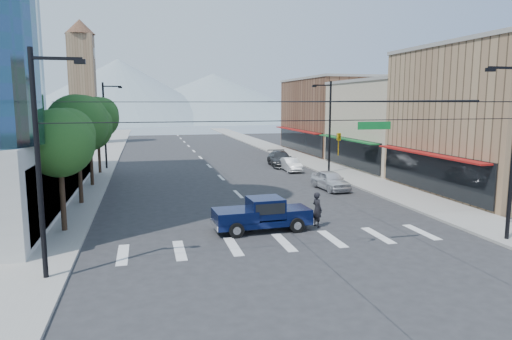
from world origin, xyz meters
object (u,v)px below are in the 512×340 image
object	(u,v)px
pedestrian	(317,209)
parked_car_near	(330,180)
parked_car_mid	(291,165)
pickup_truck	(262,214)
parked_car_far	(280,159)

from	to	relation	value
pedestrian	parked_car_near	xyz separation A→B (m)	(5.10, 10.12, -0.23)
parked_car_mid	pedestrian	bearing A→B (deg)	-102.54
pickup_truck	pedestrian	distance (m)	3.25
parked_car_mid	pickup_truck	bearing A→B (deg)	-110.73
pedestrian	pickup_truck	bearing A→B (deg)	75.15
pickup_truck	parked_car_mid	distance (m)	22.07
parked_car_near	pickup_truck	bearing A→B (deg)	-133.60
pedestrian	parked_car_mid	xyz separation A→B (m)	(5.10, 20.38, -0.31)
pickup_truck	parked_car_far	bearing A→B (deg)	68.03
pickup_truck	parked_car_far	xyz separation A→B (m)	(8.35, 24.15, -0.14)
pickup_truck	parked_car_mid	bearing A→B (deg)	64.86
pedestrian	parked_car_mid	world-z (taller)	pedestrian
pedestrian	parked_car_near	world-z (taller)	pedestrian
parked_car_near	pedestrian	bearing A→B (deg)	-120.93
pickup_truck	parked_car_near	world-z (taller)	pickup_truck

